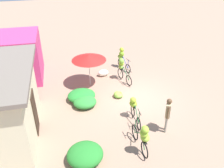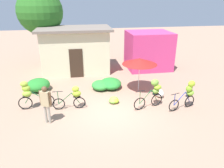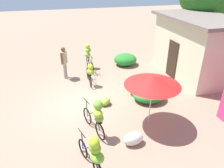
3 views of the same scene
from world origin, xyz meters
The scene contains 13 objects.
ground_plane centered at (0.00, 0.00, 0.00)m, with size 60.00×60.00×0.00m, color #9B7962.
building_low centered at (-1.50, 6.59, 1.63)m, with size 5.17×3.26×3.22m.
hedge_bush_front_left centered at (-3.81, 3.30, 0.35)m, with size 1.36×1.43×0.71m, color #277E2C.
hedge_bush_front_right centered at (-0.13, 2.84, 0.26)m, with size 1.08×1.22×0.52m, color #308935.
hedge_bush_mid centered at (0.51, 2.95, 0.29)m, with size 1.31×1.51×0.58m, color #288731.
market_umbrella centered at (2.07, 2.25, 1.82)m, with size 2.01×2.01×2.00m.
bicycle_leftmost centered at (-3.84, 0.97, 0.86)m, with size 1.74×0.45×1.48m.
bicycle_near_pile centered at (-1.72, 0.66, 0.69)m, with size 1.62×0.44×1.18m.
bicycle_center_loaded centered at (2.23, 0.19, 0.86)m, with size 1.63×0.56×1.46m.
bicycle_by_shop centered at (3.85, -0.23, 0.83)m, with size 1.57×0.64×1.46m.
banana_pile_on_ground centered at (0.35, 0.93, 0.15)m, with size 0.62×0.62×0.33m.
produce_sack centered at (3.00, 1.26, 0.22)m, with size 0.70×0.44×0.44m, color silver.
person_vendor centered at (-2.87, -0.50, 1.09)m, with size 0.52×0.36×1.76m.
Camera 3 is at (8.03, -0.89, 5.08)m, focal length 33.81 mm.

